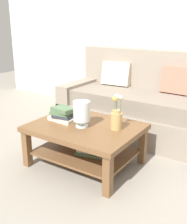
{
  "coord_description": "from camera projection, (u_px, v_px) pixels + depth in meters",
  "views": [
    {
      "loc": [
        1.5,
        -2.45,
        1.43
      ],
      "look_at": [
        -0.01,
        -0.18,
        0.53
      ],
      "focal_mm": 44.94,
      "sensor_mm": 36.0,
      "label": 1
    }
  ],
  "objects": [
    {
      "name": "ground_plane",
      "position": [
        103.0,
        152.0,
        3.17
      ],
      "size": [
        10.0,
        10.0,
        0.0
      ],
      "primitive_type": "plane",
      "color": "gray"
    },
    {
      "name": "back_wall",
      "position": [
        163.0,
        25.0,
        4.06
      ],
      "size": [
        6.4,
        0.12,
        2.7
      ],
      "primitive_type": "cube",
      "color": "beige",
      "rests_on": "ground"
    },
    {
      "name": "couch",
      "position": [
        141.0,
        106.0,
        3.63
      ],
      "size": [
        2.02,
        0.9,
        1.06
      ],
      "color": "gray",
      "rests_on": "ground"
    },
    {
      "name": "coffee_table",
      "position": [
        86.0,
        136.0,
        2.82
      ],
      "size": [
        1.06,
        0.81,
        0.43
      ],
      "color": "brown",
      "rests_on": "ground"
    },
    {
      "name": "book_stack_main",
      "position": [
        63.0,
        114.0,
        2.9
      ],
      "size": [
        0.3,
        0.21,
        0.15
      ],
      "color": "beige",
      "rests_on": "coffee_table"
    },
    {
      "name": "glass_hurricane_vase",
      "position": [
        82.0,
        112.0,
        2.71
      ],
      "size": [
        0.17,
        0.17,
        0.26
      ],
      "color": "silver",
      "rests_on": "coffee_table"
    },
    {
      "name": "flower_pitcher",
      "position": [
        116.0,
        117.0,
        2.66
      ],
      "size": [
        0.11,
        0.11,
        0.34
      ],
      "color": "tan",
      "rests_on": "coffee_table"
    }
  ]
}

